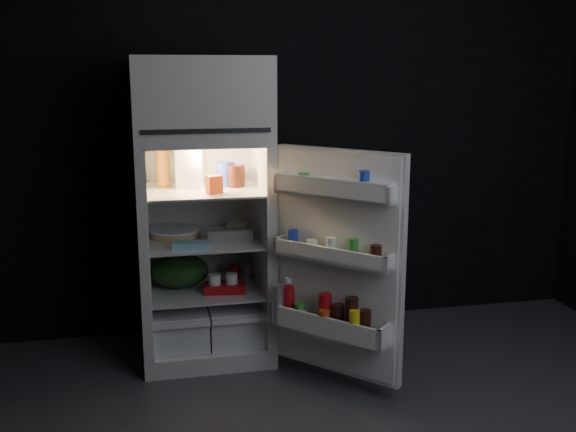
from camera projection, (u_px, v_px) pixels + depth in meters
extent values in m
cube|color=black|center=(298.00, 125.00, 4.41)|extent=(4.00, 0.00, 2.70)
cube|color=silver|center=(207.00, 343.00, 4.16)|extent=(0.76, 0.70, 0.10)
cube|color=silver|center=(143.00, 245.00, 3.95)|extent=(0.05, 0.70, 1.20)
cube|color=silver|center=(262.00, 238.00, 4.10)|extent=(0.05, 0.70, 1.20)
cube|color=white|center=(199.00, 229.00, 4.33)|extent=(0.66, 0.05, 1.20)
cube|color=silver|center=(201.00, 136.00, 3.89)|extent=(0.76, 0.70, 0.06)
cube|color=silver|center=(200.00, 94.00, 3.84)|extent=(0.76, 0.70, 0.42)
cube|color=black|center=(207.00, 131.00, 3.54)|extent=(0.68, 0.01, 0.02)
cube|color=white|center=(148.00, 246.00, 3.93)|extent=(0.01, 0.65, 1.20)
cube|color=white|center=(258.00, 240.00, 4.07)|extent=(0.01, 0.65, 1.20)
cube|color=white|center=(201.00, 142.00, 3.87)|extent=(0.66, 0.65, 0.01)
cube|color=white|center=(207.00, 337.00, 4.13)|extent=(0.66, 0.65, 0.01)
cube|color=white|center=(203.00, 190.00, 3.93)|extent=(0.65, 0.63, 0.01)
cube|color=white|center=(204.00, 239.00, 3.99)|extent=(0.65, 0.63, 0.01)
cube|color=white|center=(205.00, 288.00, 4.06)|extent=(0.65, 0.63, 0.01)
cube|color=white|center=(179.00, 320.00, 4.08)|extent=(0.32, 0.59, 0.22)
cube|color=white|center=(233.00, 316.00, 4.15)|extent=(0.32, 0.59, 0.22)
cube|color=white|center=(182.00, 325.00, 3.76)|extent=(0.32, 0.02, 0.03)
cube|color=white|center=(240.00, 321.00, 3.83)|extent=(0.32, 0.02, 0.03)
cube|color=#FFE5B2|center=(202.00, 147.00, 3.83)|extent=(0.14, 0.14, 0.02)
cube|color=silver|center=(338.00, 263.00, 3.57)|extent=(0.55, 0.59, 1.22)
cube|color=white|center=(336.00, 264.00, 3.55)|extent=(0.49, 0.54, 1.18)
cube|color=white|center=(332.00, 197.00, 3.44)|extent=(0.53, 0.56, 0.02)
cube|color=white|center=(329.00, 191.00, 3.40)|extent=(0.47, 0.52, 0.10)
cube|color=white|center=(391.00, 196.00, 3.25)|extent=(0.08, 0.08, 0.10)
cube|color=white|center=(280.00, 183.00, 3.62)|extent=(0.08, 0.08, 0.10)
cube|color=white|center=(331.00, 260.00, 3.51)|extent=(0.53, 0.57, 0.02)
cube|color=white|center=(327.00, 256.00, 3.47)|extent=(0.47, 0.52, 0.09)
cube|color=white|center=(388.00, 264.00, 3.31)|extent=(0.09, 0.08, 0.09)
cube|color=white|center=(280.00, 245.00, 3.69)|extent=(0.09, 0.08, 0.09)
cube|color=white|center=(328.00, 334.00, 3.58)|extent=(0.56, 0.60, 0.02)
cube|color=white|center=(322.00, 328.00, 3.52)|extent=(0.47, 0.52, 0.13)
cube|color=white|center=(384.00, 339.00, 3.38)|extent=(0.12, 0.11, 0.13)
cube|color=white|center=(278.00, 312.00, 3.75)|extent=(0.12, 0.11, 0.13)
cube|color=white|center=(333.00, 179.00, 3.42)|extent=(0.51, 0.55, 0.02)
cylinder|color=#1D36A1|center=(364.00, 185.00, 3.32)|extent=(0.08, 0.08, 0.14)
cylinder|color=silver|center=(339.00, 187.00, 3.41)|extent=(0.08, 0.08, 0.09)
cylinder|color=#338C33|center=(303.00, 182.00, 3.53)|extent=(0.08, 0.08, 0.10)
cylinder|color=black|center=(376.00, 256.00, 3.35)|extent=(0.08, 0.08, 0.11)
cylinder|color=#338C33|center=(353.00, 251.00, 3.42)|extent=(0.07, 0.07, 0.12)
cylinder|color=silver|center=(331.00, 248.00, 3.49)|extent=(0.08, 0.08, 0.11)
cylinder|color=silver|center=(312.00, 247.00, 3.56)|extent=(0.08, 0.08, 0.08)
cylinder|color=#1D36A1|center=(293.00, 241.00, 3.63)|extent=(0.08, 0.08, 0.12)
cylinder|color=black|center=(365.00, 326.00, 3.43)|extent=(0.08, 0.08, 0.17)
cylinder|color=black|center=(351.00, 318.00, 3.47)|extent=(0.10, 0.10, 0.22)
cylinder|color=black|center=(338.00, 320.00, 3.52)|extent=(0.09, 0.09, 0.17)
cylinder|color=#AB0E15|center=(325.00, 313.00, 3.56)|extent=(0.10, 0.10, 0.21)
cylinder|color=#338C33|center=(300.00, 314.00, 3.66)|extent=(0.09, 0.09, 0.13)
cylinder|color=#AB0E15|center=(288.00, 305.00, 3.70)|extent=(0.10, 0.10, 0.20)
cylinder|color=yellow|center=(354.00, 327.00, 3.42)|extent=(0.08, 0.08, 0.17)
cylinder|color=#CA4317|center=(324.00, 323.00, 3.53)|extent=(0.08, 0.08, 0.14)
cylinder|color=silver|center=(302.00, 320.00, 3.61)|extent=(0.08, 0.08, 0.10)
cylinder|color=silver|center=(278.00, 304.00, 3.69)|extent=(0.10, 0.10, 0.22)
cylinder|color=white|center=(288.00, 280.00, 3.67)|extent=(0.05, 0.05, 0.02)
cube|color=white|center=(190.00, 167.00, 3.94)|extent=(0.17, 0.17, 0.24)
cylinder|color=#1D36A1|center=(226.00, 174.00, 4.02)|extent=(0.12, 0.12, 0.14)
cylinder|color=black|center=(236.00, 176.00, 3.97)|extent=(0.12, 0.12, 0.13)
cylinder|color=#B7701D|center=(163.00, 168.00, 3.98)|extent=(0.10, 0.10, 0.22)
cube|color=#CA4317|center=(214.00, 185.00, 3.77)|extent=(0.10, 0.09, 0.10)
cube|color=gray|center=(230.00, 235.00, 3.93)|extent=(0.27, 0.12, 0.07)
cylinder|color=tan|center=(175.00, 233.00, 4.03)|extent=(0.36, 0.36, 0.04)
cube|color=#89C4D3|center=(191.00, 245.00, 3.76)|extent=(0.21, 0.14, 0.04)
cube|color=beige|center=(237.00, 227.00, 4.18)|extent=(0.14, 0.13, 0.05)
ellipsoid|color=#193815|center=(180.00, 271.00, 4.04)|extent=(0.43, 0.40, 0.20)
cube|color=#AB0E15|center=(225.00, 288.00, 3.96)|extent=(0.26, 0.16, 0.05)
cylinder|color=#AB0E15|center=(234.00, 272.00, 4.21)|extent=(0.10, 0.10, 0.09)
cylinder|color=silver|center=(248.00, 270.00, 4.24)|extent=(0.08, 0.08, 0.09)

